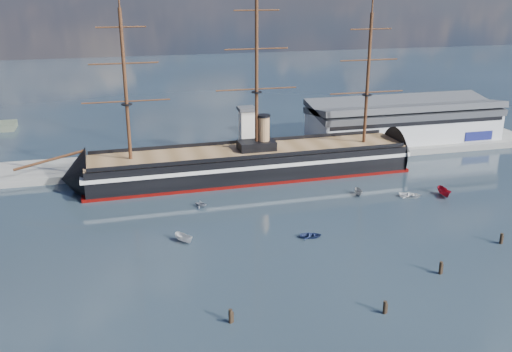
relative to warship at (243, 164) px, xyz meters
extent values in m
plane|color=#1E2730|center=(1.07, -20.00, -4.04)|extent=(600.00, 600.00, 0.00)
cube|color=slate|center=(11.07, 16.00, -4.04)|extent=(180.00, 18.00, 2.00)
cube|color=#B7BABC|center=(59.07, 20.00, 2.96)|extent=(62.00, 20.00, 10.00)
cube|color=#3F4247|center=(59.07, 20.00, 8.56)|extent=(63.00, 21.00, 2.00)
cube|color=silver|center=(4.07, 13.00, 4.96)|extent=(4.00, 4.00, 14.00)
cube|color=#3F4247|center=(4.07, 13.00, 12.46)|extent=(5.00, 5.00, 1.00)
cube|color=black|center=(1.73, 0.00, -0.04)|extent=(88.33, 17.91, 7.00)
cube|color=silver|center=(1.73, 0.00, 1.16)|extent=(90.33, 18.19, 1.00)
cube|color=#510503|center=(1.73, 0.00, -3.69)|extent=(90.33, 18.15, 0.90)
cone|color=black|center=(-44.77, 0.00, -0.34)|extent=(14.34, 15.98, 15.68)
cone|color=black|center=(48.23, 0.00, -0.34)|extent=(11.34, 15.92, 15.68)
cube|color=brown|center=(1.73, 0.00, 3.56)|extent=(88.30, 16.63, 0.40)
cube|color=black|center=(3.73, 0.00, 4.96)|extent=(10.13, 6.22, 2.50)
cylinder|color=#A97B50|center=(5.73, 0.00, 8.46)|extent=(3.20, 3.20, 9.00)
cylinder|color=#381E0F|center=(-50.27, 0.00, 4.96)|extent=(17.76, 1.09, 4.43)
cylinder|color=#381E0F|center=(-30.27, 0.00, 22.76)|extent=(0.90, 0.90, 38.00)
cylinder|color=#381E0F|center=(3.73, 0.00, 24.76)|extent=(0.90, 0.90, 42.00)
cylinder|color=#381E0F|center=(35.73, 0.00, 21.76)|extent=(0.90, 0.90, 36.00)
imported|color=silver|center=(-21.58, -37.31, -4.04)|extent=(5.98, 5.03, 2.32)
imported|color=navy|center=(4.93, -41.64, -4.04)|extent=(1.69, 3.10, 1.37)
imported|color=gray|center=(25.27, -20.82, -4.04)|extent=(5.25, 2.64, 2.01)
imported|color=slate|center=(-15.06, -18.62, -4.04)|extent=(4.93, 5.51, 1.91)
imported|color=white|center=(37.36, -25.24, -4.04)|extent=(2.72, 3.68, 1.60)
imported|color=maroon|center=(46.00, -26.84, -4.04)|extent=(6.85, 3.05, 2.66)
cylinder|color=black|center=(-18.32, -68.73, -4.04)|extent=(0.64, 0.64, 3.13)
cylinder|color=black|center=(6.81, -72.42, -4.04)|extent=(0.64, 0.64, 2.97)
cylinder|color=black|center=(22.97, -62.79, -4.04)|extent=(0.64, 0.64, 3.23)
cylinder|color=black|center=(42.26, -54.39, -4.04)|extent=(0.64, 0.64, 3.04)
camera|label=1|loc=(-33.98, -145.94, 47.88)|focal=40.00mm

